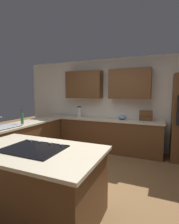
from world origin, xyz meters
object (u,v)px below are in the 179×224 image
mixing_bowl (122,117)px  spice_rack (146,116)px  cooktop (34,148)px  sink_unit (3,127)px  dish_soap_bottle (22,118)px  blender (79,112)px

mixing_bowl → spice_rack: size_ratio=0.72×
cooktop → sink_unit: bearing=-27.9°
sink_unit → cooktop: 1.74m
mixing_bowl → dish_soap_bottle: 2.54m
spice_rack → dish_soap_bottle: 3.07m
cooktop → dish_soap_bottle: 1.96m
blender → dish_soap_bottle: dish_soap_bottle is taller
sink_unit → blender: blender is taller
sink_unit → mixing_bowl: size_ratio=3.02×
sink_unit → mixing_bowl: 2.90m
sink_unit → spice_rack: size_ratio=2.17×
sink_unit → spice_rack: 3.39m
cooktop → mixing_bowl: mixing_bowl is taller
blender → mixing_bowl: bearing=180.0°
sink_unit → cooktop: size_ratio=0.92×
blender → spice_rack: bearing=-178.2°
sink_unit → blender: (-0.78, -2.02, 0.12)m
sink_unit → spice_rack: spice_rack is taller
blender → spice_rack: 1.90m
blender → dish_soap_bottle: 1.70m
sink_unit → dish_soap_bottle: (-0.06, -0.48, 0.12)m
spice_rack → dish_soap_bottle: dish_soap_bottle is taller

